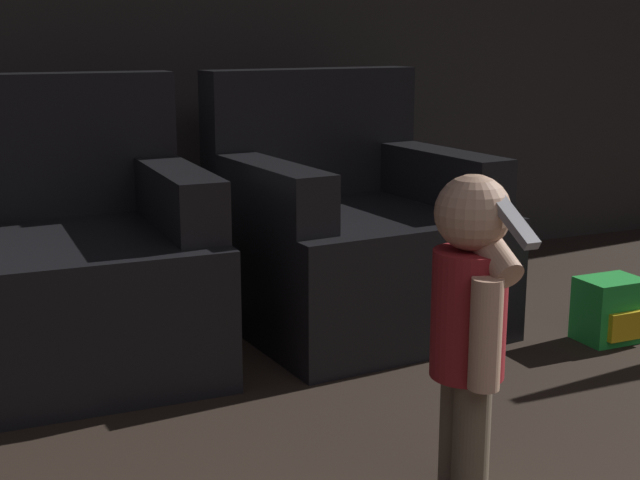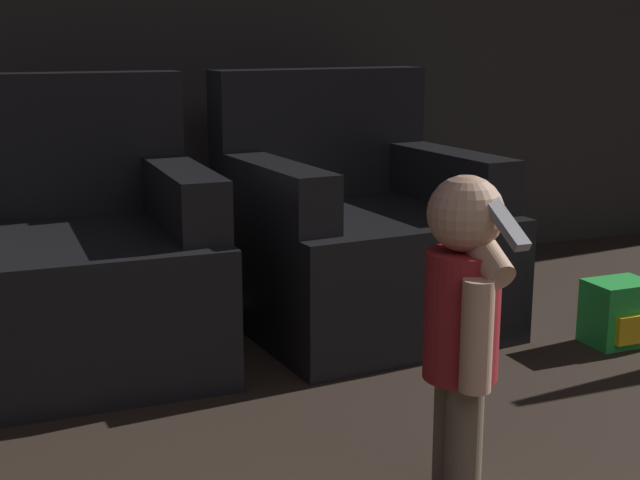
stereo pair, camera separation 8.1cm
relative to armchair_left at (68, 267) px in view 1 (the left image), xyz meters
name	(u,v)px [view 1 (the left image)]	position (x,y,z in m)	size (l,w,h in m)	color
armchair_left	(68,267)	(0.00, 0.00, 0.00)	(0.90, 0.91, 0.96)	black
armchair_right	(350,239)	(1.05, 0.00, 0.00)	(0.96, 0.96, 0.96)	black
person_toddler	(471,314)	(0.71, -1.34, 0.14)	(0.17, 0.32, 0.79)	brown
toy_backpack	(610,310)	(1.82, -0.58, -0.22)	(0.22, 0.19, 0.23)	green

